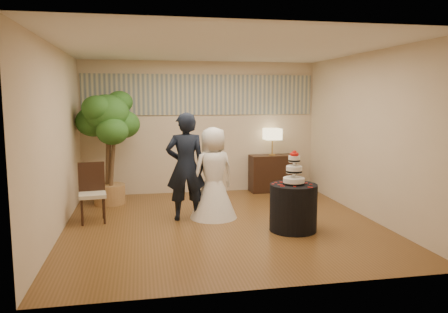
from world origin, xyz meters
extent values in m
cube|color=brown|center=(0.00, 0.00, 0.00)|extent=(5.00, 5.00, 0.00)
cube|color=white|center=(0.00, 0.00, 2.80)|extent=(5.00, 5.00, 0.00)
cube|color=beige|center=(0.00, 2.50, 1.40)|extent=(5.00, 0.06, 2.80)
cube|color=beige|center=(0.00, -2.50, 1.40)|extent=(5.00, 0.06, 2.80)
cube|color=beige|center=(-2.50, 0.00, 1.40)|extent=(0.06, 5.00, 2.80)
cube|color=beige|center=(2.50, 0.00, 1.40)|extent=(0.06, 5.00, 2.80)
cube|color=#9A9D8C|center=(0.00, 2.48, 2.10)|extent=(4.90, 0.02, 0.85)
imported|color=black|center=(-0.55, 0.37, 0.90)|extent=(0.67, 0.45, 1.80)
imported|color=white|center=(-0.09, 0.40, 0.78)|extent=(1.03, 1.03, 1.55)
cylinder|color=black|center=(1.00, -0.56, 0.36)|extent=(0.96, 0.96, 0.72)
cube|color=black|center=(1.52, 2.26, 0.40)|extent=(0.97, 0.45, 0.80)
camera|label=1|loc=(-1.28, -6.78, 2.03)|focal=35.00mm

